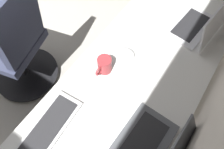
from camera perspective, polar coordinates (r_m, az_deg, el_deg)
name	(u,v)px	position (r m, az deg, el deg)	size (l,w,h in m)	color
desk	(120,106)	(1.17, 2.06, -8.32)	(2.00, 0.67, 0.73)	white
laptop_leftmost	(156,147)	(1.00, 11.59, -18.17)	(0.32, 0.32, 0.20)	#595B60
laptop_left	(200,25)	(1.42, 22.07, 12.04)	(0.35, 0.28, 0.21)	silver
keyboard_main	(45,133)	(1.08, -17.28, -14.53)	(0.43, 0.17, 0.02)	silver
mouse_main	(126,52)	(1.23, 3.81, 5.90)	(0.06, 0.10, 0.03)	silver
coffee_mug	(104,65)	(1.15, -2.06, 2.50)	(0.12, 0.08, 0.09)	#A53338
office_chair	(17,48)	(1.76, -23.75, 6.37)	(0.56, 0.59, 0.97)	#383D56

